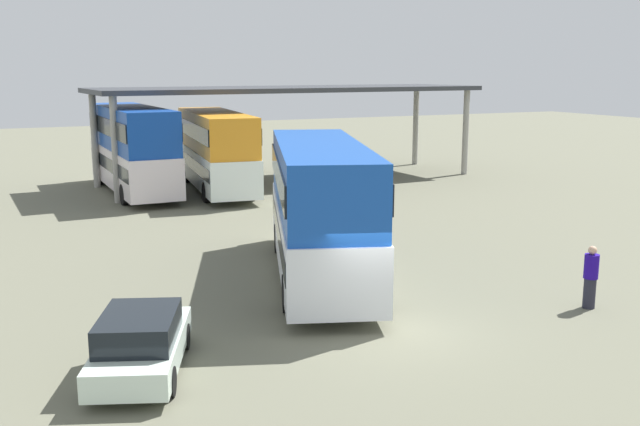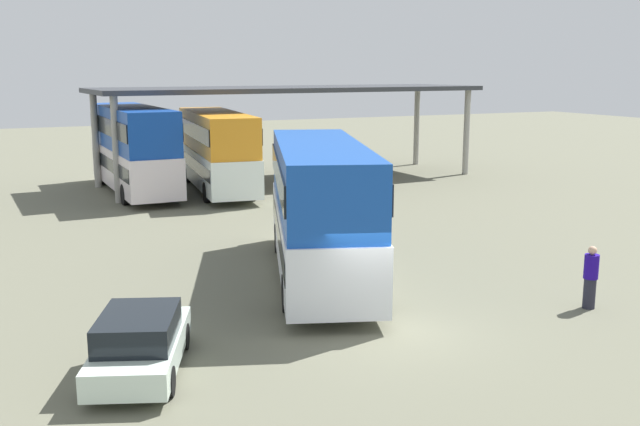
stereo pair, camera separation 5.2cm
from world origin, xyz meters
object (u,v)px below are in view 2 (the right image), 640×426
object	(u,v)px
double_decker_near_canopy	(133,146)
pedestrian_waiting	(591,277)
double_decker_mid_row	(217,148)
parked_hatchback	(140,343)
double_decker_main	(320,205)

from	to	relation	value
double_decker_near_canopy	pedestrian_waiting	world-z (taller)	double_decker_near_canopy
double_decker_near_canopy	double_decker_mid_row	xyz separation A→B (m)	(4.04, -1.27, -0.15)
parked_hatchback	pedestrian_waiting	bearing A→B (deg)	-72.68
double_decker_mid_row	pedestrian_waiting	world-z (taller)	double_decker_mid_row
parked_hatchback	pedestrian_waiting	world-z (taller)	pedestrian_waiting
double_decker_main	double_decker_mid_row	world-z (taller)	double_decker_main
double_decker_main	pedestrian_waiting	world-z (taller)	double_decker_main
parked_hatchback	double_decker_main	bearing A→B (deg)	-31.28
pedestrian_waiting	parked_hatchback	bearing A→B (deg)	128.43
parked_hatchback	pedestrian_waiting	distance (m)	11.71
double_decker_mid_row	parked_hatchback	bearing A→B (deg)	165.72
double_decker_main	pedestrian_waiting	bearing A→B (deg)	-117.80
double_decker_near_canopy	double_decker_mid_row	bearing A→B (deg)	-108.10
parked_hatchback	double_decker_near_canopy	world-z (taller)	double_decker_near_canopy
double_decker_main	parked_hatchback	distance (m)	8.24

